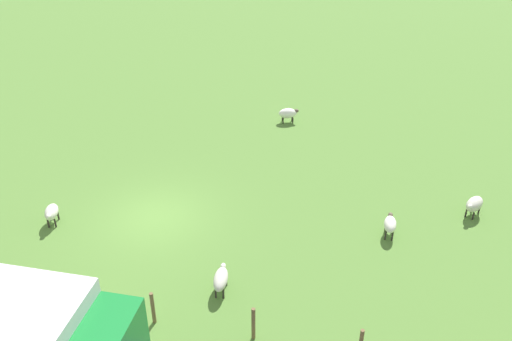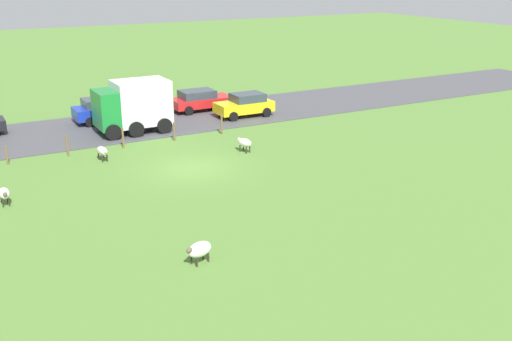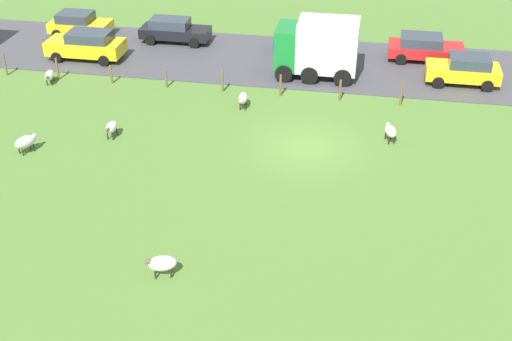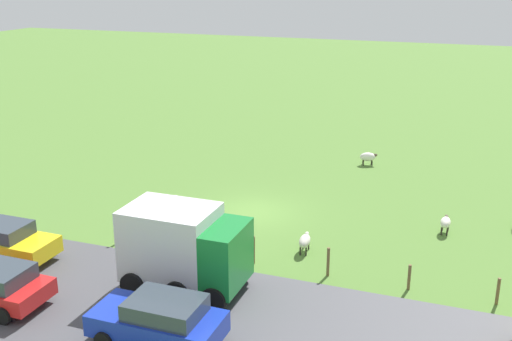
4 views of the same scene
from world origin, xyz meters
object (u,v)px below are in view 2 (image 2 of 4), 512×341
Objects in this scene: sheep_1 at (102,151)px; sheep_5 at (245,143)px; sheep_3 at (199,250)px; truck_1 at (133,105)px; car_7 at (200,100)px; car_5 at (105,109)px; car_4 at (245,104)px; sheep_0 at (4,194)px.

sheep_1 is 7.85m from sheep_5.
truck_1 reaches higher than sheep_3.
sheep_5 is at bearing 169.72° from car_7.
car_5 is (10.61, 5.01, 0.35)m from sheep_5.
sheep_5 is 0.28× the size of car_4.
sheep_0 and sheep_1 have the same top height.
sheep_3 is (-13.47, 0.19, -0.00)m from sheep_1.
car_7 is at bearing 32.96° from car_4.
car_4 is 9.49m from car_5.
sheep_5 is 0.25× the size of car_7.
car_7 is (3.12, 2.02, -0.04)m from car_4.
sheep_0 is 19.44m from car_7.
car_5 is at bearing -7.02° from sheep_3.
sheep_0 is 6.97m from sheep_1.
sheep_3 is at bearing 169.03° from truck_1.
car_7 is (3.45, -6.06, -0.95)m from truck_1.
car_5 is at bearing 89.31° from car_7.
sheep_5 is at bearing 152.07° from car_4.
sheep_5 is (-2.33, -7.50, 0.02)m from sheep_1.
car_4 is (18.56, -11.62, 0.36)m from sheep_3.
sheep_0 is at bearing 118.83° from car_4.
sheep_3 is 0.26× the size of car_5.
sheep_5 is 0.25× the size of car_5.
sheep_5 is 0.24× the size of truck_1.
car_7 is (8.20, -9.40, 0.31)m from sheep_1.
car_4 is at bearing -27.93° from sheep_5.
sheep_1 is at bearing 131.10° from car_7.
sheep_5 is (1.92, -13.02, 0.02)m from sheep_0.
car_7 is at bearing -90.69° from car_5.
sheep_5 is at bearing -107.23° from sheep_1.
car_4 is at bearing -61.17° from sheep_0.
car_5 is (21.76, -2.68, 0.37)m from sheep_3.
sheep_1 is 0.27× the size of truck_1.
car_5 is at bearing -32.60° from sheep_0.
truck_1 is at bearing -166.35° from car_5.
truck_1 reaches higher than car_5.
sheep_0 is at bearing 30.06° from sheep_3.
car_5 reaches higher than sheep_5.
sheep_3 is at bearing 147.96° from car_4.
car_5 is at bearing -16.70° from sheep_1.
sheep_1 is 12.48m from car_7.
sheep_1 is at bearing 144.90° from truck_1.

